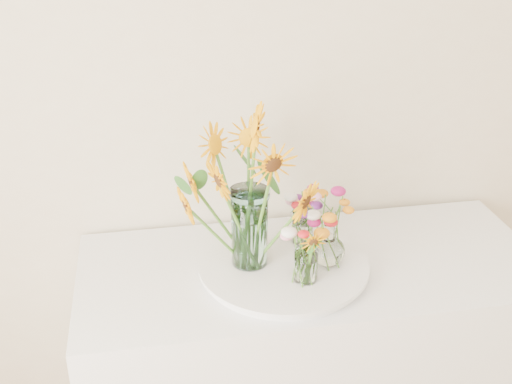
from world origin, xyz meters
TOP-DOWN VIEW (x-y plane):
  - counter at (-0.25, 1.93)m, footprint 1.40×0.60m
  - tray at (-0.34, 1.90)m, footprint 0.48×0.48m
  - mason_jar at (-0.44, 1.92)m, footprint 0.12×0.12m
  - sunflower_bouquet at (-0.44, 1.92)m, footprint 0.80×0.80m
  - small_vase_a at (-0.30, 1.81)m, footprint 0.08×0.08m
  - wildflower_posy_a at (-0.30, 1.81)m, footprint 0.19×0.19m
  - small_vase_b at (-0.21, 1.89)m, footprint 0.13×0.13m
  - wildflower_posy_b at (-0.21, 1.89)m, footprint 0.20×0.20m
  - small_vase_c at (-0.26, 2.01)m, footprint 0.08×0.08m
  - wildflower_posy_c at (-0.26, 2.01)m, footprint 0.18×0.18m

SIDE VIEW (x-z plane):
  - counter at x=-0.25m, z-range 0.00..0.90m
  - tray at x=-0.34m, z-range 0.90..0.92m
  - small_vase_c at x=-0.26m, z-range 0.93..1.04m
  - small_vase_a at x=-0.30m, z-range 0.93..1.04m
  - small_vase_b at x=-0.21m, z-range 0.93..1.07m
  - wildflower_posy_c at x=-0.26m, z-range 0.93..1.13m
  - wildflower_posy_a at x=-0.30m, z-range 0.93..1.13m
  - wildflower_posy_b at x=-0.21m, z-range 0.93..1.16m
  - mason_jar at x=-0.44m, z-range 0.93..1.17m
  - sunflower_bouquet at x=-0.44m, z-range 0.93..1.41m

